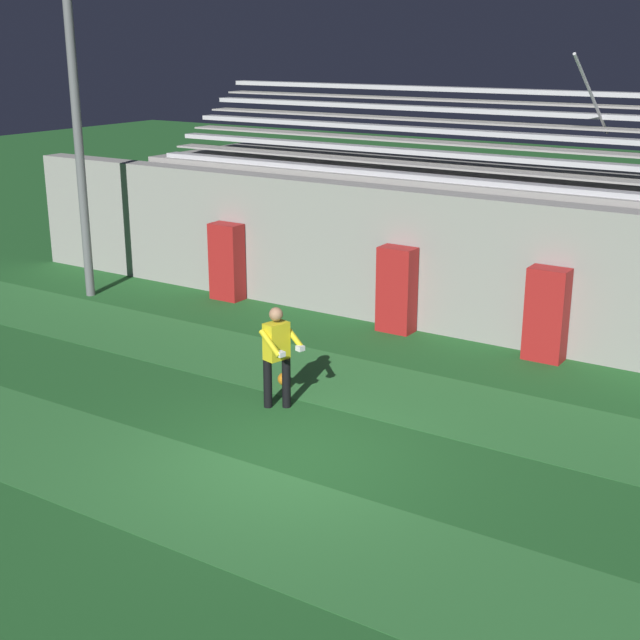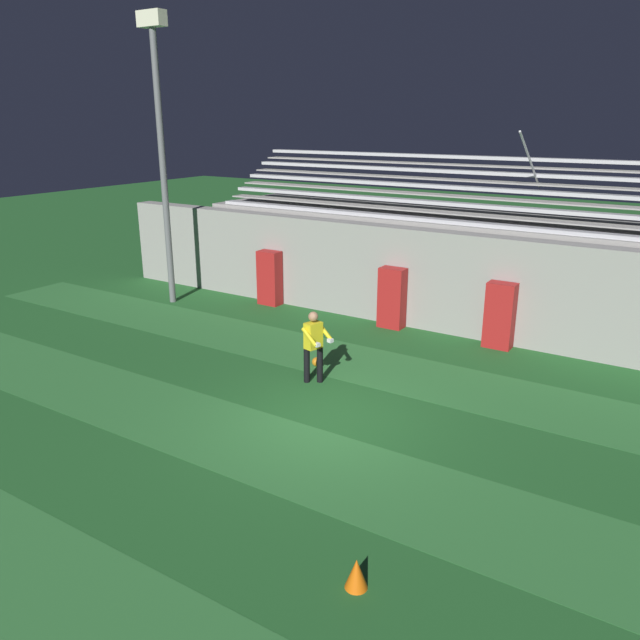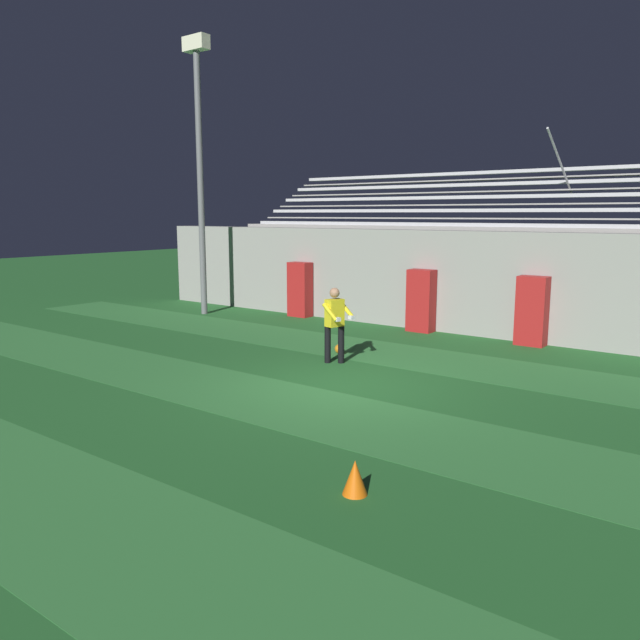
{
  "view_description": "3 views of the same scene",
  "coord_description": "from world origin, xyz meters",
  "px_view_note": "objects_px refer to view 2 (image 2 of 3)",
  "views": [
    {
      "loc": [
        6.47,
        -9.28,
        5.65
      ],
      "look_at": [
        -1.01,
        2.31,
        1.29
      ],
      "focal_mm": 50.0,
      "sensor_mm": 36.0,
      "label": 1
    },
    {
      "loc": [
        5.85,
        -9.47,
        5.72
      ],
      "look_at": [
        -1.57,
        2.19,
        1.23
      ],
      "focal_mm": 35.0,
      "sensor_mm": 36.0,
      "label": 2
    },
    {
      "loc": [
        6.55,
        -9.45,
        3.25
      ],
      "look_at": [
        -2.16,
        2.09,
        0.79
      ],
      "focal_mm": 35.0,
      "sensor_mm": 36.0,
      "label": 3
    }
  ],
  "objects_px": {
    "padding_pillar_far_left": "(270,278)",
    "traffic_cone": "(356,574)",
    "padding_pillar_gate_right": "(500,315)",
    "goalkeeper": "(314,343)",
    "soccer_ball": "(316,362)",
    "padding_pillar_gate_left": "(392,298)",
    "floodlight_pole": "(160,129)"
  },
  "relations": [
    {
      "from": "padding_pillar_gate_left",
      "to": "traffic_cone",
      "type": "relative_size",
      "value": 4.13
    },
    {
      "from": "padding_pillar_far_left",
      "to": "floodlight_pole",
      "type": "relative_size",
      "value": 0.2
    },
    {
      "from": "padding_pillar_far_left",
      "to": "soccer_ball",
      "type": "xyz_separation_m",
      "value": [
        4.12,
        -3.65,
        -0.76
      ]
    },
    {
      "from": "padding_pillar_far_left",
      "to": "traffic_cone",
      "type": "bearing_deg",
      "value": -48.33
    },
    {
      "from": "goalkeeper",
      "to": "traffic_cone",
      "type": "distance_m",
      "value": 6.59
    },
    {
      "from": "padding_pillar_gate_left",
      "to": "traffic_cone",
      "type": "height_order",
      "value": "padding_pillar_gate_left"
    },
    {
      "from": "padding_pillar_gate_right",
      "to": "goalkeeper",
      "type": "distance_m",
      "value": 5.3
    },
    {
      "from": "padding_pillar_gate_right",
      "to": "padding_pillar_far_left",
      "type": "relative_size",
      "value": 1.0
    },
    {
      "from": "goalkeeper",
      "to": "padding_pillar_far_left",
      "type": "bearing_deg",
      "value": 135.67
    },
    {
      "from": "padding_pillar_gate_left",
      "to": "soccer_ball",
      "type": "distance_m",
      "value": 3.73
    },
    {
      "from": "padding_pillar_gate_left",
      "to": "floodlight_pole",
      "type": "relative_size",
      "value": 0.2
    },
    {
      "from": "padding_pillar_gate_right",
      "to": "goalkeeper",
      "type": "relative_size",
      "value": 1.04
    },
    {
      "from": "padding_pillar_gate_right",
      "to": "floodlight_pole",
      "type": "xyz_separation_m",
      "value": [
        -10.27,
        -1.49,
        4.54
      ]
    },
    {
      "from": "floodlight_pole",
      "to": "goalkeeper",
      "type": "height_order",
      "value": "floodlight_pole"
    },
    {
      "from": "soccer_ball",
      "to": "padding_pillar_far_left",
      "type": "bearing_deg",
      "value": 138.48
    },
    {
      "from": "padding_pillar_gate_left",
      "to": "floodlight_pole",
      "type": "height_order",
      "value": "floodlight_pole"
    },
    {
      "from": "floodlight_pole",
      "to": "traffic_cone",
      "type": "distance_m",
      "value": 15.01
    },
    {
      "from": "traffic_cone",
      "to": "padding_pillar_gate_right",
      "type": "bearing_deg",
      "value": 97.04
    },
    {
      "from": "floodlight_pole",
      "to": "goalkeeper",
      "type": "relative_size",
      "value": 5.18
    },
    {
      "from": "padding_pillar_gate_right",
      "to": "traffic_cone",
      "type": "relative_size",
      "value": 4.13
    },
    {
      "from": "padding_pillar_gate_right",
      "to": "traffic_cone",
      "type": "xyz_separation_m",
      "value": [
        1.19,
        -9.67,
        -0.66
      ]
    },
    {
      "from": "padding_pillar_gate_right",
      "to": "soccer_ball",
      "type": "height_order",
      "value": "padding_pillar_gate_right"
    },
    {
      "from": "padding_pillar_far_left",
      "to": "goalkeeper",
      "type": "bearing_deg",
      "value": -44.33
    },
    {
      "from": "goalkeeper",
      "to": "soccer_ball",
      "type": "distance_m",
      "value": 1.28
    },
    {
      "from": "padding_pillar_gate_left",
      "to": "floodlight_pole",
      "type": "distance_m",
      "value": 8.63
    },
    {
      "from": "goalkeeper",
      "to": "soccer_ball",
      "type": "height_order",
      "value": "goalkeeper"
    },
    {
      "from": "goalkeeper",
      "to": "traffic_cone",
      "type": "relative_size",
      "value": 3.98
    },
    {
      "from": "traffic_cone",
      "to": "padding_pillar_gate_left",
      "type": "bearing_deg",
      "value": 113.87
    },
    {
      "from": "padding_pillar_gate_left",
      "to": "traffic_cone",
      "type": "bearing_deg",
      "value": -66.13
    },
    {
      "from": "padding_pillar_gate_left",
      "to": "goalkeeper",
      "type": "relative_size",
      "value": 1.04
    },
    {
      "from": "traffic_cone",
      "to": "padding_pillar_far_left",
      "type": "bearing_deg",
      "value": 131.67
    },
    {
      "from": "padding_pillar_far_left",
      "to": "soccer_ball",
      "type": "relative_size",
      "value": 7.88
    }
  ]
}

